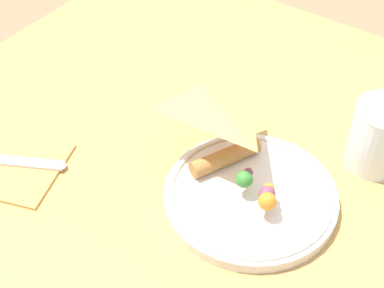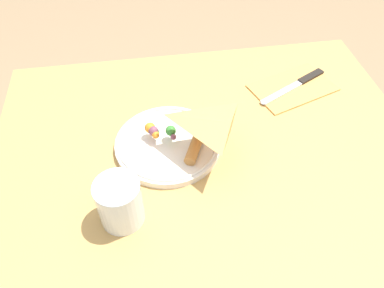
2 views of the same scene
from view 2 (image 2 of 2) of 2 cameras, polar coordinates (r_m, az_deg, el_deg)
The scene contains 5 objects.
dining_table at distance 0.90m, azimuth 2.89°, elevation -8.12°, with size 0.95×0.83×0.78m.
plate_pizza at distance 0.82m, azimuth -3.65°, elevation 0.29°, with size 0.23×0.23×0.05m.
milk_glass at distance 0.70m, azimuth -10.90°, elevation -8.96°, with size 0.08×0.08×0.10m.
napkin_folded at distance 1.01m, azimuth 15.10°, elevation 8.30°, with size 0.24×0.19×0.00m.
butter_knife at distance 1.02m, azimuth 15.61°, elevation 8.74°, with size 0.20×0.12×0.01m.
Camera 2 is at (0.12, 0.49, 1.40)m, focal length 35.00 mm.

